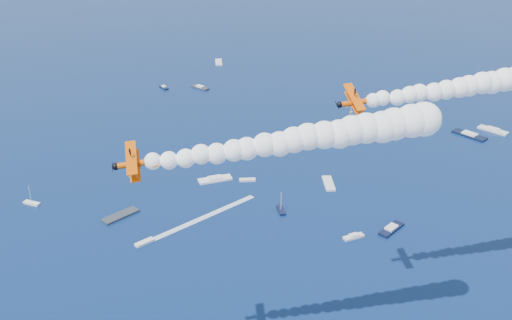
% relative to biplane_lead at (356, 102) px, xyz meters
% --- Properties ---
extents(biplane_lead, '(12.07, 12.71, 8.02)m').
position_rel_biplane_lead_xyz_m(biplane_lead, '(0.00, 0.00, 0.00)').
color(biplane_lead, '#F35305').
extents(biplane_trail, '(11.55, 12.21, 7.54)m').
position_rel_biplane_lead_xyz_m(biplane_trail, '(-25.00, -37.96, -1.81)').
color(biplane_trail, '#E15204').
extents(smoke_trail_lead, '(55.41, 53.92, 10.09)m').
position_rel_biplane_lead_xyz_m(smoke_trail_lead, '(20.87, 16.17, 1.98)').
color(smoke_trail_lead, white).
extents(smoke_trail_trail, '(55.39, 53.58, 10.09)m').
position_rel_biplane_lead_xyz_m(smoke_trail_trail, '(-3.92, -22.06, 0.17)').
color(smoke_trail_trail, white).
extents(spectator_boats, '(226.11, 185.16, 0.70)m').
position_rel_biplane_lead_xyz_m(spectator_boats, '(-22.58, 82.76, -56.47)').
color(spectator_boats, silver).
rests_on(spectator_boats, ground).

